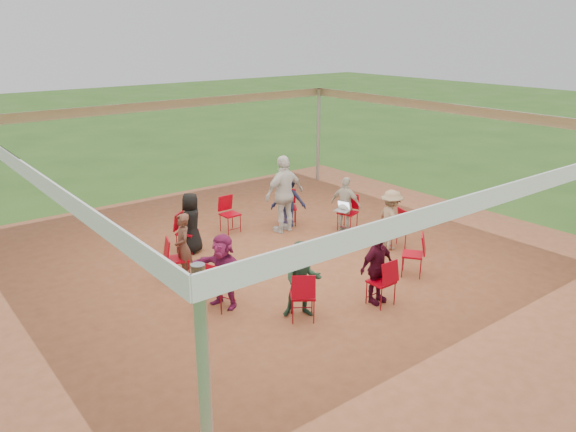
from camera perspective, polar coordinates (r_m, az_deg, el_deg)
ground at (r=12.19m, az=0.61°, el=-4.75°), size 80.00×80.00×0.00m
dirt_patch at (r=12.19m, az=0.61°, el=-4.72°), size 13.00×13.00×0.00m
tent at (r=11.46m, az=0.65°, el=6.21°), size 10.33×10.33×3.00m
chair_0 at (r=14.06m, az=6.08°, el=0.33°), size 0.55×0.54×0.90m
chair_1 at (r=14.36m, az=0.02°, el=0.83°), size 0.60×0.60×0.90m
chair_2 at (r=13.92m, az=-5.91°, el=0.14°), size 0.43×0.45×0.90m
chair_3 at (r=12.83m, az=-10.21°, el=-1.68°), size 0.60×0.60×0.90m
chair_4 at (r=11.41m, az=-11.13°, el=-4.34°), size 0.54×0.53×0.90m
chair_5 at (r=10.18m, az=-7.00°, el=-7.02°), size 0.55×0.54×0.90m
chair_6 at (r=9.75m, az=1.50°, el=-8.09°), size 0.60×0.60×0.90m
chair_7 at (r=10.38m, az=9.44°, el=-6.63°), size 0.43×0.45×0.90m
chair_8 at (r=11.69m, az=12.53°, el=-3.87°), size 0.60×0.60×0.90m
chair_9 at (r=13.08m, az=10.82°, el=-1.32°), size 0.54×0.53×0.90m
person_seated_0 at (r=13.88m, az=5.89°, el=1.16°), size 0.65×0.90×1.38m
person_seated_1 at (r=14.18m, az=0.05°, el=1.63°), size 0.98×0.87×1.38m
person_seated_2 at (r=12.70m, az=-9.78°, el=-0.69°), size 0.77×0.71×1.38m
person_seated_3 at (r=11.34m, az=-10.61°, el=-3.12°), size 0.46×0.58×1.38m
person_seated_4 at (r=10.16m, az=-6.62°, el=-5.53°), size 0.87×1.37×1.38m
person_seated_5 at (r=9.75m, az=1.46°, el=-6.48°), size 0.77×0.70×1.38m
person_seated_6 at (r=10.35m, az=9.02°, el=-5.18°), size 0.82×0.43×1.38m
person_seated_7 at (r=12.94m, az=10.43°, el=-0.36°), size 0.69×0.98×1.38m
standing_person at (r=13.73m, az=-0.37°, el=2.24°), size 1.15×0.62×1.92m
cable_coil at (r=11.89m, az=-0.59°, el=-5.26°), size 0.41×0.41×0.03m
laptop at (r=13.76m, az=5.58°, el=0.84°), size 0.37×0.41×0.24m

